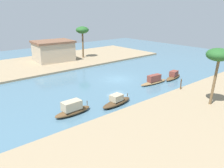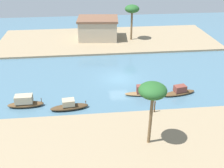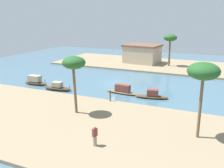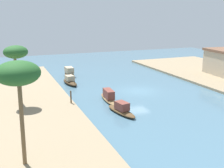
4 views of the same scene
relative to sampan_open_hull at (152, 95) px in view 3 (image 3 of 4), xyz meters
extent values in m
plane|color=#476B7F|center=(-6.42, 5.04, -0.39)|extent=(70.46, 70.46, 0.00)
cube|color=#937F60|center=(-6.42, -10.94, -0.24)|extent=(38.51, 14.90, 0.30)
cube|color=#937F60|center=(-6.42, 21.01, -0.24)|extent=(38.51, 14.90, 0.30)
ellipsoid|color=brown|center=(-0.03, -0.01, -0.19)|extent=(4.23, 1.81, 0.41)
cube|color=brown|center=(0.06, 0.01, 0.38)|extent=(1.50, 1.12, 0.74)
ellipsoid|color=brown|center=(-17.47, -0.81, -0.13)|extent=(3.89, 1.24, 0.53)
cube|color=tan|center=(-17.58, -0.81, 0.56)|extent=(1.87, 1.08, 0.85)
cylinder|color=brown|center=(-15.77, -0.78, 0.32)|extent=(0.07, 0.07, 0.47)
ellipsoid|color=brown|center=(-4.06, 0.28, -0.21)|extent=(4.73, 1.32, 0.37)
cube|color=brown|center=(-4.03, 0.28, 0.42)|extent=(2.03, 0.93, 0.88)
ellipsoid|color=#47331E|center=(-12.74, -1.87, -0.13)|extent=(4.17, 1.61, 0.53)
cube|color=tan|center=(-12.80, -1.88, 0.46)|extent=(1.38, 1.11, 0.66)
cylinder|color=#47331E|center=(-10.96, -1.67, 0.26)|extent=(0.07, 0.07, 0.36)
cylinder|color=gray|center=(-0.63, -13.90, 0.30)|extent=(0.39, 0.39, 0.79)
cube|color=brown|center=(-0.63, -13.90, 1.01)|extent=(0.33, 0.45, 0.63)
sphere|color=tan|center=(-0.63, -13.90, 1.43)|extent=(0.21, 0.21, 0.21)
cylinder|color=#4C3823|center=(-3.94, -3.84, 0.55)|extent=(0.14, 0.14, 1.29)
cylinder|color=brown|center=(-5.63, -8.66, 2.29)|extent=(0.27, 0.53, 4.77)
ellipsoid|color=#235623|center=(-5.63, -8.66, 5.13)|extent=(2.30, 2.30, 1.27)
cylinder|color=brown|center=(6.41, -9.15, 2.43)|extent=(0.24, 0.31, 5.06)
ellipsoid|color=#235623|center=(6.41, -9.15, 5.47)|extent=(2.52, 2.52, 1.38)
cylinder|color=brown|center=(-2.26, 20.16, 2.39)|extent=(0.34, 0.43, 4.97)
ellipsoid|color=#235623|center=(-2.26, 20.16, 5.37)|extent=(2.51, 2.51, 1.38)
cube|color=tan|center=(-8.14, 21.34, 1.61)|extent=(7.14, 5.89, 3.42)
cube|color=brown|center=(-8.14, 21.34, 3.50)|extent=(7.57, 6.24, 0.35)
camera|label=1|loc=(-27.86, -18.82, 9.41)|focal=37.05mm
camera|label=2|loc=(-10.95, -27.58, 15.65)|focal=44.64mm
camera|label=3|loc=(7.89, -29.68, 9.69)|focal=41.22mm
camera|label=4|loc=(21.97, -9.81, 8.58)|focal=43.68mm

